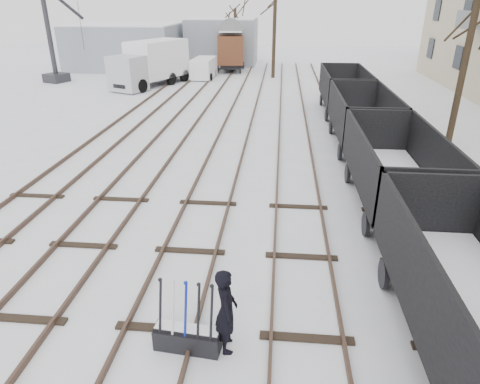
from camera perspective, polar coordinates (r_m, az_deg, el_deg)
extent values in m
plane|color=white|center=(9.46, -10.49, -17.57)|extent=(120.00, 120.00, 0.00)
cube|color=black|center=(23.42, -17.56, 7.90)|extent=(0.07, 52.00, 0.15)
cube|color=black|center=(22.91, -14.21, 7.94)|extent=(0.07, 52.00, 0.15)
cube|color=black|center=(22.44, -10.40, 7.95)|extent=(0.07, 52.00, 0.15)
cube|color=black|center=(22.10, -6.78, 7.92)|extent=(0.07, 52.00, 0.15)
cube|color=black|center=(11.95, -22.09, -9.12)|extent=(1.90, 0.20, 0.08)
cube|color=black|center=(21.83, -2.72, 7.86)|extent=(0.07, 52.00, 0.15)
cube|color=black|center=(21.68, 1.08, 7.77)|extent=(0.07, 52.00, 0.15)
cube|color=black|center=(10.96, -7.75, -10.58)|extent=(1.90, 0.20, 0.08)
cube|color=black|center=(21.62, 5.25, 7.62)|extent=(0.07, 52.00, 0.15)
cube|color=black|center=(21.67, 9.08, 7.46)|extent=(0.07, 52.00, 0.15)
cube|color=black|center=(10.74, 8.38, -11.44)|extent=(1.90, 0.20, 0.08)
cube|color=black|center=(21.83, 13.21, 7.24)|extent=(0.07, 52.00, 0.15)
cube|color=black|center=(22.07, 16.92, 7.01)|extent=(0.07, 52.00, 0.15)
cube|color=black|center=(11.34, 24.00, -11.43)|extent=(1.90, 0.20, 0.08)
cube|color=#8F98A1|center=(45.57, -14.94, 18.22)|extent=(10.00, 8.00, 4.00)
cube|color=white|center=(45.42, -15.24, 20.78)|extent=(9.80, 7.84, 0.10)
cube|color=#8F98A1|center=(47.31, -2.34, 19.40)|extent=(7.00, 6.00, 4.40)
cube|color=white|center=(47.17, -2.39, 22.13)|extent=(6.86, 5.88, 0.10)
cube|color=black|center=(8.85, -6.97, -18.90)|extent=(1.34, 0.55, 0.44)
cube|color=black|center=(8.69, -7.06, -17.74)|extent=(1.32, 0.43, 0.06)
cube|color=white|center=(8.66, -7.07, -17.54)|extent=(1.27, 0.39, 0.03)
cylinder|color=black|center=(8.52, -10.54, -14.70)|extent=(0.08, 0.32, 1.08)
cylinder|color=silver|center=(8.44, -8.90, -14.98)|extent=(0.08, 0.32, 1.08)
cylinder|color=#0B1D96|center=(8.37, -7.23, -15.25)|extent=(0.08, 0.32, 1.08)
cylinder|color=black|center=(8.31, -5.53, -15.51)|extent=(0.08, 0.32, 1.08)
cylinder|color=black|center=(8.25, -3.80, -15.77)|extent=(0.08, 0.32, 1.08)
imported|color=black|center=(8.37, -1.85, -15.53)|extent=(0.55, 0.73, 1.79)
cube|color=black|center=(9.47, 28.29, -15.31)|extent=(1.97, 5.42, 0.41)
cube|color=black|center=(9.35, 28.54, -14.32)|extent=(2.46, 6.16, 0.12)
cube|color=black|center=(8.48, 22.21, -10.32)|extent=(0.10, 6.16, 1.64)
cube|color=white|center=(9.29, 28.67, -13.82)|extent=(2.22, 5.91, 0.06)
cube|color=black|center=(14.70, 19.62, 0.49)|extent=(1.97, 5.42, 0.41)
cube|color=black|center=(14.62, 19.73, 1.23)|extent=(2.46, 6.16, 0.12)
cube|color=black|center=(14.08, 15.54, 4.51)|extent=(0.10, 6.16, 1.64)
cube|color=black|center=(14.69, 24.64, 3.96)|extent=(0.10, 6.16, 1.64)
cube|color=white|center=(14.58, 19.79, 1.60)|extent=(2.22, 5.91, 0.06)
cylinder|color=black|center=(12.84, 16.44, -4.10)|extent=(0.12, 0.72, 0.72)
cylinder|color=black|center=(16.87, 21.75, 2.07)|extent=(0.12, 0.72, 0.72)
cube|color=black|center=(20.60, 15.76, 7.68)|extent=(1.97, 5.42, 0.41)
cube|color=black|center=(20.55, 15.82, 8.23)|extent=(2.46, 6.16, 0.12)
cube|color=black|center=(20.16, 12.74, 10.67)|extent=(0.10, 6.16, 1.64)
cube|color=black|center=(20.59, 19.36, 10.19)|extent=(0.10, 6.16, 1.64)
cube|color=white|center=(20.52, 15.85, 8.50)|extent=(2.22, 5.91, 0.06)
cylinder|color=black|center=(18.65, 13.17, 5.25)|extent=(0.12, 0.72, 0.72)
cylinder|color=black|center=(22.77, 17.71, 8.17)|extent=(0.12, 0.72, 0.72)
cube|color=black|center=(26.73, 13.59, 11.61)|extent=(1.97, 5.42, 0.41)
cube|color=black|center=(26.69, 13.63, 12.04)|extent=(2.46, 6.16, 0.12)
cube|color=black|center=(26.40, 11.20, 13.94)|extent=(0.10, 6.16, 1.64)
cube|color=black|center=(26.73, 16.38, 13.56)|extent=(0.10, 6.16, 1.64)
cube|color=white|center=(26.67, 13.65, 12.25)|extent=(2.22, 5.91, 0.06)
cylinder|color=black|center=(24.76, 11.45, 10.08)|extent=(0.12, 0.72, 0.72)
cylinder|color=black|center=(28.87, 15.31, 11.72)|extent=(0.12, 0.72, 0.72)
cube|color=black|center=(42.23, -1.22, 16.66)|extent=(2.23, 4.33, 0.38)
cube|color=#452414|center=(42.06, -1.24, 18.58)|extent=(2.73, 4.94, 2.46)
cube|color=white|center=(41.94, -1.26, 20.70)|extent=(2.48, 4.68, 0.04)
cylinder|color=black|center=(40.92, -2.98, 15.98)|extent=(0.11, 0.66, 0.66)
cylinder|color=black|center=(43.66, 0.44, 16.54)|extent=(0.11, 0.66, 0.66)
cube|color=black|center=(35.39, -11.57, 14.57)|extent=(4.03, 7.26, 0.29)
cube|color=#AEB1B8|center=(32.70, -13.05, 15.05)|extent=(2.92, 2.72, 2.44)
cube|color=white|center=(35.93, -11.41, 17.01)|extent=(4.26, 5.62, 2.73)
cube|color=white|center=(35.79, -11.60, 19.20)|extent=(4.18, 5.51, 0.04)
cylinder|color=black|center=(33.36, -14.61, 13.63)|extent=(0.29, 0.98, 0.98)
cylinder|color=black|center=(37.72, -8.76, 15.27)|extent=(0.29, 0.98, 0.98)
cube|color=white|center=(38.33, -4.83, 16.17)|extent=(1.81, 3.87, 1.56)
cube|color=white|center=(38.23, -4.88, 17.35)|extent=(1.76, 3.78, 0.03)
cylinder|color=black|center=(37.39, -6.35, 15.03)|extent=(0.19, 0.60, 0.60)
cylinder|color=black|center=(39.47, -3.34, 15.62)|extent=(0.19, 0.60, 0.60)
cube|color=#2A2A2F|center=(39.41, -23.26, 13.83)|extent=(2.04, 2.04, 0.69)
cylinder|color=#2A2A2F|center=(39.07, -24.05, 18.29)|extent=(0.38, 0.38, 6.94)
cylinder|color=black|center=(42.03, -21.98, 19.87)|extent=(0.03, 0.03, 3.90)
cylinder|color=black|center=(21.96, 27.80, 15.10)|extent=(0.30, 0.30, 7.48)
cylinder|color=black|center=(46.90, -0.65, 19.99)|extent=(0.30, 0.30, 5.40)
cylinder|color=black|center=(38.24, 4.63, 21.59)|extent=(0.30, 0.30, 8.94)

